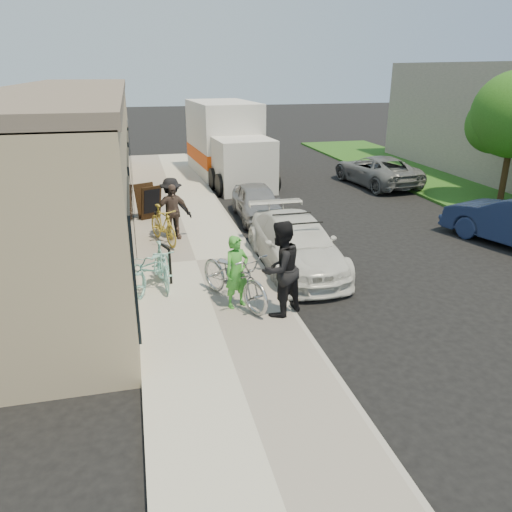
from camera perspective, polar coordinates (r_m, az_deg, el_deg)
ground at (r=10.63m, az=6.09°, el=-6.03°), size 120.00×120.00×0.00m
sidewalk at (r=12.86m, az=-6.84°, el=-0.80°), size 3.00×34.00×0.15m
curb at (r=13.11m, az=-0.11°, el=-0.26°), size 0.12×34.00×0.13m
storefront at (r=17.20m, az=-20.27°, el=10.66°), size 3.60×20.00×4.22m
bike_rack at (r=11.60m, az=-10.38°, el=-0.32°), size 0.25×0.57×0.85m
sandwich_board at (r=16.55m, az=-12.15°, el=6.12°), size 0.89×0.89×1.10m
sedan_white at (r=12.51m, az=4.54°, el=1.43°), size 1.90×4.45×1.32m
sedan_silver at (r=16.66m, az=0.12°, el=6.20°), size 1.51×3.46×1.16m
moving_truck at (r=22.99m, az=-3.35°, el=12.51°), size 3.01×6.96×3.34m
far_car_gray at (r=22.29m, az=13.59°, el=9.49°), size 2.55×4.75×1.27m
tandem_bike at (r=10.29m, az=-2.50°, el=-2.37°), size 1.62×2.32×1.16m
woman_rider at (r=10.06m, az=-2.22°, el=-1.83°), size 0.65×0.55×1.51m
man_standing at (r=9.68m, az=2.82°, el=-1.46°), size 1.17×1.10×1.92m
cruiser_bike_a at (r=11.34m, az=-10.67°, el=-1.04°), size 0.60×1.61×0.95m
cruiser_bike_b at (r=11.18m, az=-11.82°, el=-1.44°), size 1.45×1.89×0.95m
cruiser_bike_c at (r=14.11m, az=-10.59°, el=3.53°), size 1.03×1.81×1.05m
bystander_a at (r=14.58m, az=-9.58°, el=5.51°), size 1.24×0.93×1.71m
bystander_b at (r=14.37m, az=-9.52°, el=5.02°), size 0.97×0.50×1.58m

